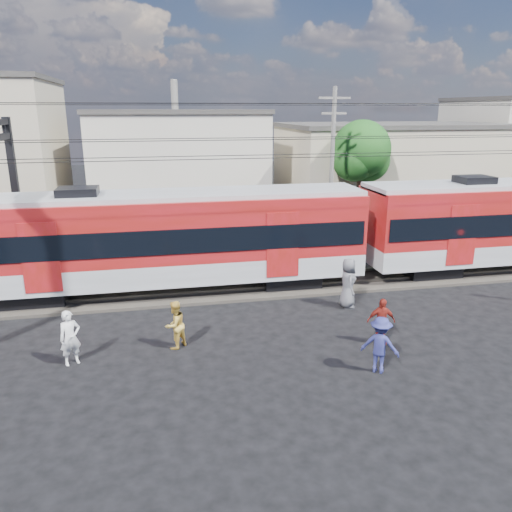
% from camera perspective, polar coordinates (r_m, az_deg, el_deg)
% --- Properties ---
extents(ground, '(120.00, 120.00, 0.00)m').
position_cam_1_polar(ground, '(14.38, 5.57, -14.27)').
color(ground, black).
rests_on(ground, ground).
extents(track_bed, '(70.00, 3.40, 0.12)m').
position_cam_1_polar(track_bed, '(21.41, -0.64, -3.38)').
color(track_bed, '#2D2823').
rests_on(track_bed, ground).
extents(rail_near, '(70.00, 0.12, 0.12)m').
position_cam_1_polar(rail_near, '(20.68, -0.25, -3.76)').
color(rail_near, '#59544C').
rests_on(rail_near, track_bed).
extents(rail_far, '(70.00, 0.12, 0.12)m').
position_cam_1_polar(rail_far, '(22.07, -1.01, -2.44)').
color(rail_far, '#59544C').
rests_on(rail_far, track_bed).
extents(commuter_train, '(50.30, 3.08, 4.17)m').
position_cam_1_polar(commuter_train, '(20.39, -9.68, 2.24)').
color(commuter_train, black).
rests_on(commuter_train, ground).
extents(catenary, '(70.00, 9.30, 7.52)m').
position_cam_1_polar(catenary, '(20.49, -25.49, 8.75)').
color(catenary, black).
rests_on(catenary, ground).
extents(building_midwest, '(12.24, 12.24, 7.30)m').
position_cam_1_polar(building_midwest, '(39.00, -8.98, 10.86)').
color(building_midwest, '#B7B0A0').
rests_on(building_midwest, ground).
extents(building_mideast, '(16.32, 10.20, 6.30)m').
position_cam_1_polar(building_mideast, '(40.17, 15.09, 9.95)').
color(building_mideast, tan).
rests_on(building_mideast, ground).
extents(utility_pole_mid, '(1.80, 0.24, 8.50)m').
position_cam_1_polar(utility_pole_mid, '(28.65, 8.68, 10.68)').
color(utility_pole_mid, slate).
rests_on(utility_pole_mid, ground).
extents(tree_near, '(3.82, 3.64, 6.72)m').
position_cam_1_polar(tree_near, '(32.68, 12.18, 11.42)').
color(tree_near, '#382619').
rests_on(tree_near, ground).
extents(pedestrian_a, '(0.73, 0.62, 1.68)m').
position_cam_1_polar(pedestrian_a, '(15.89, -20.47, -8.75)').
color(pedestrian_a, white).
rests_on(pedestrian_a, ground).
extents(pedestrian_b, '(0.96, 0.95, 1.57)m').
position_cam_1_polar(pedestrian_b, '(16.09, -9.25, -7.77)').
color(pedestrian_b, gold).
rests_on(pedestrian_b, ground).
extents(pedestrian_c, '(1.26, 1.14, 1.69)m').
position_cam_1_polar(pedestrian_c, '(14.92, 14.00, -9.82)').
color(pedestrian_c, navy).
rests_on(pedestrian_c, ground).
extents(pedestrian_d, '(0.96, 0.52, 1.56)m').
position_cam_1_polar(pedestrian_d, '(16.63, 14.10, -7.26)').
color(pedestrian_d, maroon).
rests_on(pedestrian_d, ground).
extents(pedestrian_e, '(0.74, 1.02, 1.92)m').
position_cam_1_polar(pedestrian_e, '(19.35, 10.46, -3.04)').
color(pedestrian_e, '#55555A').
rests_on(pedestrian_e, ground).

